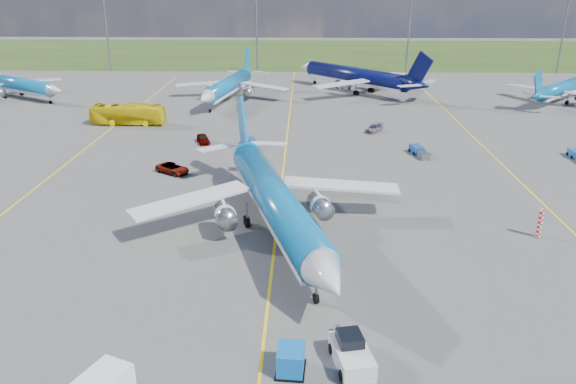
{
  "coord_description": "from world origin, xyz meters",
  "views": [
    {
      "loc": [
        2.68,
        -43.01,
        24.17
      ],
      "look_at": [
        1.18,
        9.27,
        4.0
      ],
      "focal_mm": 35.0,
      "sensor_mm": 36.0,
      "label": 1
    }
  ],
  "objects_px": {
    "bg_jet_ne": "(561,102)",
    "baggage_tug_w": "(419,152)",
    "bg_jet_n": "(355,92)",
    "service_car_a": "(203,139)",
    "pushback_tug": "(351,353)",
    "warning_post": "(540,223)",
    "main_airliner": "(276,234)",
    "baggage_tug_c": "(251,143)",
    "service_car_b": "(173,168)",
    "bg_jet_nnw": "(229,101)",
    "uld_container": "(291,360)",
    "bg_jet_nw": "(20,98)",
    "service_car_c": "(374,128)",
    "apron_bus": "(128,114)"
  },
  "relations": [
    {
      "from": "main_airliner",
      "to": "pushback_tug",
      "type": "distance_m",
      "value": 20.88
    },
    {
      "from": "pushback_tug",
      "to": "apron_bus",
      "type": "height_order",
      "value": "apron_bus"
    },
    {
      "from": "uld_container",
      "to": "service_car_c",
      "type": "height_order",
      "value": "uld_container"
    },
    {
      "from": "bg_jet_n",
      "to": "service_car_a",
      "type": "xyz_separation_m",
      "value": [
        -26.9,
        -41.61,
        0.69
      ]
    },
    {
      "from": "bg_jet_nw",
      "to": "uld_container",
      "type": "distance_m",
      "value": 105.04
    },
    {
      "from": "main_airliner",
      "to": "bg_jet_nw",
      "type": "bearing_deg",
      "value": 114.68
    },
    {
      "from": "baggage_tug_c",
      "to": "service_car_b",
      "type": "bearing_deg",
      "value": -137.51
    },
    {
      "from": "bg_jet_nnw",
      "to": "warning_post",
      "type": "bearing_deg",
      "value": -48.09
    },
    {
      "from": "service_car_b",
      "to": "bg_jet_n",
      "type": "bearing_deg",
      "value": 6.44
    },
    {
      "from": "bg_jet_n",
      "to": "pushback_tug",
      "type": "relative_size",
      "value": 6.53
    },
    {
      "from": "pushback_tug",
      "to": "uld_container",
      "type": "height_order",
      "value": "pushback_tug"
    },
    {
      "from": "service_car_b",
      "to": "service_car_c",
      "type": "xyz_separation_m",
      "value": [
        28.84,
        21.88,
        -0.05
      ]
    },
    {
      "from": "warning_post",
      "to": "main_airliner",
      "type": "distance_m",
      "value": 26.04
    },
    {
      "from": "service_car_c",
      "to": "baggage_tug_w",
      "type": "distance_m",
      "value": 13.86
    },
    {
      "from": "uld_container",
      "to": "bg_jet_ne",
      "type": "bearing_deg",
      "value": 61.97
    },
    {
      "from": "baggage_tug_w",
      "to": "pushback_tug",
      "type": "bearing_deg",
      "value": -117.5
    },
    {
      "from": "service_car_b",
      "to": "bg_jet_nnw",
      "type": "bearing_deg",
      "value": 31.58
    },
    {
      "from": "service_car_b",
      "to": "baggage_tug_w",
      "type": "relative_size",
      "value": 0.93
    },
    {
      "from": "apron_bus",
      "to": "service_car_b",
      "type": "distance_m",
      "value": 28.92
    },
    {
      "from": "bg_jet_ne",
      "to": "baggage_tug_c",
      "type": "distance_m",
      "value": 69.87
    },
    {
      "from": "service_car_b",
      "to": "baggage_tug_w",
      "type": "bearing_deg",
      "value": -41.82
    },
    {
      "from": "pushback_tug",
      "to": "uld_container",
      "type": "xyz_separation_m",
      "value": [
        -4.02,
        -0.87,
        0.05
      ]
    },
    {
      "from": "bg_jet_nnw",
      "to": "main_airliner",
      "type": "xyz_separation_m",
      "value": [
        12.98,
        -64.2,
        0.0
      ]
    },
    {
      "from": "service_car_c",
      "to": "pushback_tug",
      "type": "bearing_deg",
      "value": -66.2
    },
    {
      "from": "warning_post",
      "to": "baggage_tug_w",
      "type": "relative_size",
      "value": 0.58
    },
    {
      "from": "bg_jet_ne",
      "to": "service_car_c",
      "type": "height_order",
      "value": "bg_jet_ne"
    },
    {
      "from": "pushback_tug",
      "to": "baggage_tug_w",
      "type": "xyz_separation_m",
      "value": [
        13.36,
        47.06,
        -0.28
      ]
    },
    {
      "from": "main_airliner",
      "to": "baggage_tug_c",
      "type": "height_order",
      "value": "main_airliner"
    },
    {
      "from": "bg_jet_nnw",
      "to": "uld_container",
      "type": "bearing_deg",
      "value": -69.4
    },
    {
      "from": "bg_jet_ne",
      "to": "baggage_tug_w",
      "type": "xyz_separation_m",
      "value": [
        -36.33,
        -38.14,
        0.52
      ]
    },
    {
      "from": "baggage_tug_w",
      "to": "uld_container",
      "type": "bearing_deg",
      "value": -121.58
    },
    {
      "from": "apron_bus",
      "to": "service_car_b",
      "type": "xyz_separation_m",
      "value": [
        13.42,
        -25.6,
        -1.12
      ]
    },
    {
      "from": "bg_jet_nw",
      "to": "bg_jet_nnw",
      "type": "distance_m",
      "value": 44.74
    },
    {
      "from": "bg_jet_n",
      "to": "pushback_tug",
      "type": "distance_m",
      "value": 94.48
    },
    {
      "from": "bg_jet_n",
      "to": "bg_jet_ne",
      "type": "distance_m",
      "value": 42.6
    },
    {
      "from": "service_car_c",
      "to": "baggage_tug_c",
      "type": "distance_m",
      "value": 21.63
    },
    {
      "from": "bg_jet_ne",
      "to": "service_car_c",
      "type": "bearing_deg",
      "value": 74.93
    },
    {
      "from": "bg_jet_n",
      "to": "baggage_tug_c",
      "type": "relative_size",
      "value": 8.31
    },
    {
      "from": "warning_post",
      "to": "main_airliner",
      "type": "xyz_separation_m",
      "value": [
        -25.99,
        -0.06,
        -1.5
      ]
    },
    {
      "from": "main_airliner",
      "to": "baggage_tug_w",
      "type": "height_order",
      "value": "main_airliner"
    },
    {
      "from": "bg_jet_nw",
      "to": "service_car_c",
      "type": "bearing_deg",
      "value": -78.22
    },
    {
      "from": "main_airliner",
      "to": "service_car_a",
      "type": "distance_m",
      "value": 35.0
    },
    {
      "from": "service_car_b",
      "to": "baggage_tug_c",
      "type": "relative_size",
      "value": 1.01
    },
    {
      "from": "apron_bus",
      "to": "baggage_tug_w",
      "type": "bearing_deg",
      "value": -107.49
    },
    {
      "from": "uld_container",
      "to": "baggage_tug_c",
      "type": "distance_m",
      "value": 52.41
    },
    {
      "from": "bg_jet_nnw",
      "to": "uld_container",
      "type": "xyz_separation_m",
      "value": [
        14.97,
        -85.05,
        0.85
      ]
    },
    {
      "from": "apron_bus",
      "to": "service_car_a",
      "type": "relative_size",
      "value": 3.16
    },
    {
      "from": "bg_jet_nw",
      "to": "service_car_b",
      "type": "xyz_separation_m",
      "value": [
        43.29,
        -47.43,
        0.66
      ]
    },
    {
      "from": "bg_jet_nnw",
      "to": "baggage_tug_w",
      "type": "relative_size",
      "value": 6.63
    },
    {
      "from": "bg_jet_ne",
      "to": "service_car_a",
      "type": "xyz_separation_m",
      "value": [
        -68.56,
        -32.68,
        0.69
      ]
    }
  ]
}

